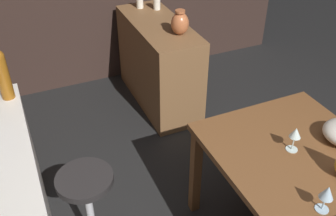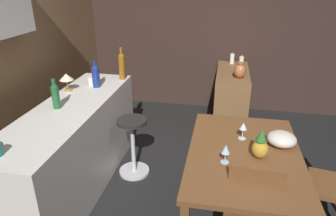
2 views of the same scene
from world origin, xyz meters
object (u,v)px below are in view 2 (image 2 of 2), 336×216
(sideboard_cabinet, at_px, (231,99))
(counter_lamp, at_px, (66,78))
(wine_glass_left, at_px, (243,127))
(pillar_candle_tall, at_px, (232,59))
(pineapple_centerpiece, at_px, (260,145))
(fruit_bowl, at_px, (282,139))
(dining_table, at_px, (244,161))
(wine_bottle_green, at_px, (55,95))
(wine_bottle_cobalt, at_px, (96,75))
(cup_white, at_px, (92,81))
(pillar_candle_short, at_px, (241,61))
(wine_bottle_amber, at_px, (122,65))
(vase_copper, at_px, (240,71))
(bar_stool, at_px, (133,145))
(wine_glass_right, at_px, (226,150))

(sideboard_cabinet, distance_m, counter_lamp, 2.31)
(wine_glass_left, bearing_deg, pillar_candle_tall, 2.44)
(wine_glass_left, relative_size, pineapple_centerpiece, 0.62)
(wine_glass_left, height_order, fruit_bowl, wine_glass_left)
(dining_table, height_order, wine_bottle_green, wine_bottle_green)
(wine_bottle_cobalt, xyz_separation_m, cup_white, (0.06, 0.08, -0.09))
(fruit_bowl, bearing_deg, pillar_candle_short, 7.32)
(wine_bottle_amber, xyz_separation_m, cup_white, (-0.26, 0.27, -0.13))
(wine_bottle_green, height_order, cup_white, wine_bottle_green)
(wine_glass_left, xyz_separation_m, counter_lamp, (0.42, 1.83, 0.19))
(cup_white, xyz_separation_m, pillar_candle_short, (1.41, -1.70, -0.06))
(sideboard_cabinet, distance_m, cup_white, 2.01)
(wine_bottle_cobalt, bearing_deg, vase_copper, -60.98)
(bar_stool, height_order, cup_white, cup_white)
(fruit_bowl, relative_size, counter_lamp, 1.21)
(wine_bottle_green, bearing_deg, pillar_candle_short, -39.88)
(pillar_candle_short, bearing_deg, counter_lamp, 131.53)
(sideboard_cabinet, xyz_separation_m, vase_copper, (-0.29, -0.08, 0.51))
(wine_glass_left, relative_size, wine_bottle_cobalt, 0.52)
(fruit_bowl, bearing_deg, cup_white, 70.00)
(wine_bottle_amber, relative_size, pillar_candle_tall, 2.21)
(fruit_bowl, distance_m, pillar_candle_tall, 2.27)
(wine_glass_right, bearing_deg, pillar_candle_short, -4.22)
(dining_table, distance_m, pillar_candle_tall, 2.41)
(sideboard_cabinet, height_order, cup_white, cup_white)
(fruit_bowl, bearing_deg, pillar_candle_tall, 10.35)
(bar_stool, relative_size, wine_glass_left, 4.33)
(counter_lamp, bearing_deg, pillar_candle_tall, -44.66)
(bar_stool, height_order, fruit_bowl, fruit_bowl)
(wine_bottle_green, bearing_deg, dining_table, -96.63)
(fruit_bowl, height_order, cup_white, cup_white)
(wine_glass_right, relative_size, pillar_candle_tall, 0.88)
(sideboard_cabinet, relative_size, fruit_bowl, 4.63)
(sideboard_cabinet, bearing_deg, vase_copper, -165.23)
(wine_bottle_green, xyz_separation_m, wine_bottle_cobalt, (0.63, -0.13, 0.00))
(bar_stool, relative_size, wine_bottle_cobalt, 2.24)
(bar_stool, bearing_deg, wine_glass_right, -127.45)
(counter_lamp, distance_m, pillar_candle_short, 2.51)
(pillar_candle_tall, bearing_deg, pineapple_centerpiece, -175.04)
(pineapple_centerpiece, relative_size, pillar_candle_short, 1.50)
(wine_glass_left, distance_m, pillar_candle_tall, 2.18)
(wine_bottle_amber, xyz_separation_m, pillar_candle_tall, (1.25, -1.30, -0.18))
(dining_table, distance_m, pillar_candle_short, 2.31)
(wine_bottle_cobalt, relative_size, cup_white, 2.36)
(counter_lamp, distance_m, vase_copper, 2.13)
(pineapple_centerpiece, bearing_deg, dining_table, 63.65)
(wine_bottle_amber, xyz_separation_m, pillar_candle_short, (1.15, -1.43, -0.19))
(dining_table, height_order, wine_glass_left, wine_glass_left)
(bar_stool, bearing_deg, sideboard_cabinet, -35.97)
(pineapple_centerpiece, xyz_separation_m, vase_copper, (1.76, 0.12, 0.07))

